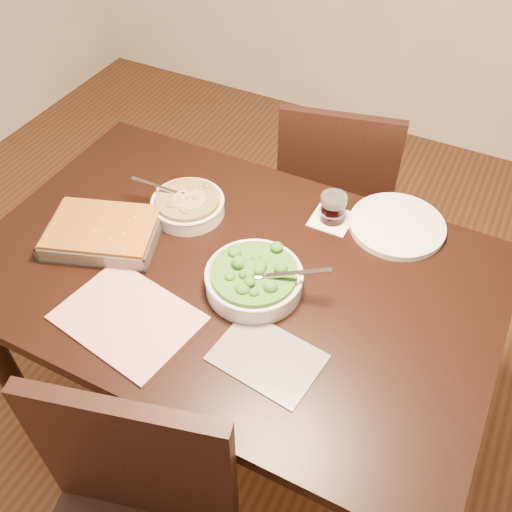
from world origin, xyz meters
TOP-DOWN VIEW (x-y plane):
  - ground at (0.00, 0.00)m, footprint 4.00×4.00m
  - table at (0.00, 0.00)m, footprint 1.40×0.90m
  - magazine_a at (-0.15, -0.26)m, footprint 0.37×0.30m
  - magazine_b at (0.21, -0.21)m, footprint 0.26×0.20m
  - coaster at (0.17, 0.31)m, footprint 0.11×0.11m
  - stew_bowl at (-0.22, 0.15)m, footprint 0.24×0.22m
  - broccoli_bowl at (0.08, -0.03)m, footprint 0.28×0.25m
  - baking_dish at (-0.37, -0.06)m, footprint 0.36×0.31m
  - wine_tumbler at (0.17, 0.31)m, footprint 0.08×0.08m
  - dinner_plate at (0.35, 0.36)m, footprint 0.27×0.27m
  - chair_far at (0.03, 0.75)m, footprint 0.50×0.50m

SIDE VIEW (x-z plane):
  - ground at x=0.00m, z-range 0.00..0.00m
  - chair_far at x=0.03m, z-range 0.05..0.94m
  - table at x=0.00m, z-range 0.28..1.03m
  - coaster at x=0.17m, z-range 0.75..0.75m
  - magazine_b at x=0.21m, z-range 0.75..0.75m
  - magazine_a at x=-0.15m, z-range 0.75..0.76m
  - dinner_plate at x=0.35m, z-range 0.75..0.77m
  - baking_dish at x=-0.37m, z-range 0.75..0.80m
  - stew_bowl at x=-0.22m, z-range 0.74..0.82m
  - broccoli_bowl at x=0.08m, z-range 0.74..0.83m
  - wine_tumbler at x=0.17m, z-range 0.75..0.84m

